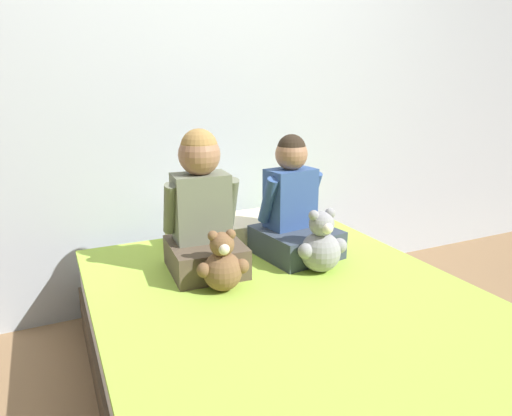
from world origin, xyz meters
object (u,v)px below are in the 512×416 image
Objects in this scene: teddy_bear_held_by_left_child at (223,265)px; teddy_bear_held_by_right_child at (321,246)px; child_on_left at (202,211)px; pillow_at_headboard at (225,231)px; child_on_right at (293,211)px; bed at (301,355)px.

teddy_bear_held_by_left_child is 0.47m from teddy_bear_held_by_right_child.
pillow_at_headboard is (0.22, 0.31, -0.22)m from child_on_left.
teddy_bear_held_by_right_child is (0.00, -0.25, -0.10)m from child_on_right.
bed is 0.73m from child_on_left.
bed is 0.85m from pillow_at_headboard.
bed is at bearing -62.47° from child_on_left.
child_on_right is 2.28× the size of teddy_bear_held_by_left_child.
bed is 3.44× the size of pillow_at_headboard.
bed is 3.39× the size of child_on_right.
pillow_at_headboard is at bearing 115.68° from teddy_bear_held_by_right_child.
teddy_bear_held_by_left_child is 0.89× the size of teddy_bear_held_by_right_child.
child_on_left reaches higher than teddy_bear_held_by_left_child.
child_on_left is 0.46m from child_on_right.
teddy_bear_held_by_left_child is at bearing -160.66° from child_on_right.
child_on_left is 0.29m from teddy_bear_held_by_left_child.
child_on_right is at bearing 2.80° from child_on_left.
teddy_bear_held_by_right_child is at bearing -25.00° from child_on_left.
child_on_left is at bearing -126.09° from pillow_at_headboard.
child_on_right is 0.42m from pillow_at_headboard.
bed is at bearing -123.69° from child_on_right.
bed is 6.88× the size of teddy_bear_held_by_right_child.
child_on_left is at bearing 171.30° from child_on_right.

